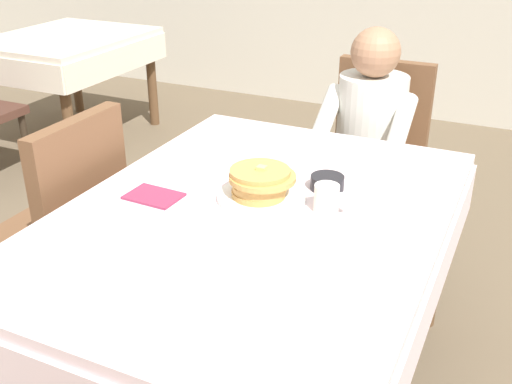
{
  "coord_description": "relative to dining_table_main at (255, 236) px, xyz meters",
  "views": [
    {
      "loc": [
        0.7,
        -1.49,
        1.6
      ],
      "look_at": [
        -0.01,
        0.02,
        0.79
      ],
      "focal_mm": 42.79,
      "sensor_mm": 36.0,
      "label": 1
    }
  ],
  "objects": [
    {
      "name": "syrup_pitcher",
      "position": [
        -0.23,
        0.24,
        0.13
      ],
      "size": [
        0.08,
        0.08,
        0.07
      ],
      "color": "silver",
      "rests_on": "dining_table_main"
    },
    {
      "name": "diner_person",
      "position": [
        0.07,
        1.01,
        0.02
      ],
      "size": [
        0.4,
        0.43,
        1.12
      ],
      "rotation": [
        0.0,
        0.0,
        3.14
      ],
      "color": "silver",
      "rests_on": "ground"
    },
    {
      "name": "dining_table_main",
      "position": [
        0.0,
        0.0,
        0.0
      ],
      "size": [
        1.12,
        1.52,
        0.74
      ],
      "color": "silver",
      "rests_on": "ground"
    },
    {
      "name": "background_table_far",
      "position": [
        -2.31,
        1.81,
        -0.03
      ],
      "size": [
        0.92,
        1.12,
        0.74
      ],
      "color": "silver",
      "rests_on": "ground"
    },
    {
      "name": "knife_right_of_plate",
      "position": [
        0.18,
        0.06,
        0.09
      ],
      "size": [
        0.02,
        0.2,
        0.0
      ],
      "primitive_type": "cube",
      "rotation": [
        0.0,
        0.0,
        1.6
      ],
      "color": "silver",
      "rests_on": "dining_table_main"
    },
    {
      "name": "chair_diner",
      "position": [
        0.07,
        1.17,
        -0.12
      ],
      "size": [
        0.44,
        0.45,
        0.93
      ],
      "rotation": [
        0.0,
        0.0,
        3.14
      ],
      "color": "brown",
      "rests_on": "ground"
    },
    {
      "name": "fork_left_of_plate",
      "position": [
        -0.2,
        0.06,
        0.09
      ],
      "size": [
        0.02,
        0.18,
        0.0
      ],
      "primitive_type": "cube",
      "rotation": [
        0.0,
        0.0,
        1.59
      ],
      "color": "silver",
      "rests_on": "dining_table_main"
    },
    {
      "name": "cup_coffee",
      "position": [
        0.2,
        0.09,
        0.13
      ],
      "size": [
        0.11,
        0.08,
        0.08
      ],
      "color": "white",
      "rests_on": "dining_table_main"
    },
    {
      "name": "breakfast_stack",
      "position": [
        -0.01,
        0.07,
        0.15
      ],
      "size": [
        0.21,
        0.21,
        0.1
      ],
      "color": "tan",
      "rests_on": "plate_breakfast"
    },
    {
      "name": "plate_breakfast",
      "position": [
        -0.01,
        0.08,
        0.1
      ],
      "size": [
        0.28,
        0.28,
        0.02
      ],
      "primitive_type": "cylinder",
      "color": "white",
      "rests_on": "dining_table_main"
    },
    {
      "name": "chair_left_side",
      "position": [
        -0.77,
        0.0,
        -0.12
      ],
      "size": [
        0.45,
        0.44,
        0.93
      ],
      "rotation": [
        0.0,
        0.0,
        1.57
      ],
      "color": "brown",
      "rests_on": "ground"
    },
    {
      "name": "napkin_folded",
      "position": [
        -0.33,
        -0.06,
        0.09
      ],
      "size": [
        0.17,
        0.13,
        0.01
      ],
      "primitive_type": "cube",
      "rotation": [
        0.0,
        0.0,
        -0.04
      ],
      "color": "#8C2D4C",
      "rests_on": "dining_table_main"
    },
    {
      "name": "spoon_near_edge",
      "position": [
        0.03,
        -0.21,
        0.09
      ],
      "size": [
        0.15,
        0.06,
        0.0
      ],
      "primitive_type": "cube",
      "rotation": [
        0.0,
        0.0,
        -0.3
      ],
      "color": "silver",
      "rests_on": "dining_table_main"
    },
    {
      "name": "bowl_butter",
      "position": [
        0.15,
        0.24,
        0.11
      ],
      "size": [
        0.11,
        0.11,
        0.04
      ],
      "primitive_type": "cylinder",
      "color": "black",
      "rests_on": "dining_table_main"
    }
  ]
}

